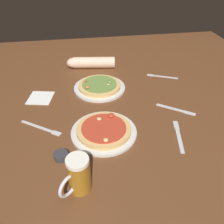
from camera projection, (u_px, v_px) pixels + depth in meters
name	position (u px, v px, depth m)	size (l,w,h in m)	color
ground_plane	(112.00, 117.00, 1.21)	(2.40, 2.40, 0.03)	brown
pizza_plate_near	(104.00, 130.00, 1.08)	(0.31, 0.31, 0.05)	silver
pizza_plate_far	(100.00, 86.00, 1.41)	(0.31, 0.31, 0.05)	silver
beer_mug_dark	(78.00, 175.00, 0.80)	(0.11, 0.11, 0.15)	#9E6619
ramekin_sauce	(61.00, 156.00, 0.96)	(0.06, 0.06, 0.03)	#333338
napkin_folded	(41.00, 98.00, 1.33)	(0.13, 0.14, 0.01)	white
fork_left	(42.00, 128.00, 1.12)	(0.20, 0.15, 0.01)	silver
knife_right	(179.00, 135.00, 1.07)	(0.07, 0.22, 0.01)	silver
fork_spare	(162.00, 76.00, 1.54)	(0.19, 0.10, 0.01)	silver
knife_spare	(176.00, 109.00, 1.24)	(0.18, 0.14, 0.01)	silver
diner_arm	(89.00, 63.00, 1.62)	(0.34, 0.12, 0.08)	beige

